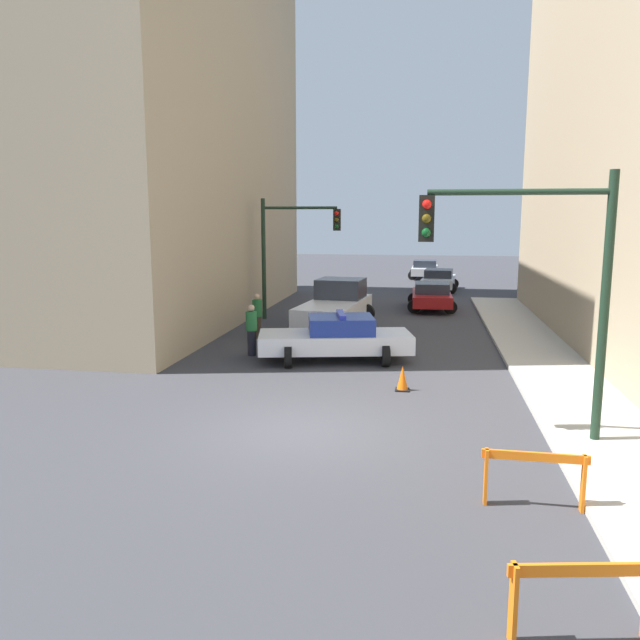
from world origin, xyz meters
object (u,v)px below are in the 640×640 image
object	(u,v)px
parked_car_mid	(439,280)
pedestrian_corner	(257,315)
traffic_cone	(403,378)
police_car	(336,338)
barrier_mid	(535,470)
traffic_light_far	(288,241)
white_truck	(336,305)
parked_car_near	(432,296)
barrier_front	(582,588)
pedestrian_crossing	(252,329)
parked_car_far	(425,269)
traffic_light_near	(543,266)

from	to	relation	value
parked_car_mid	pedestrian_corner	world-z (taller)	pedestrian_corner
pedestrian_corner	traffic_cone	size ratio (longest dim) A/B	2.53
police_car	barrier_mid	size ratio (longest dim) A/B	3.11
traffic_light_far	police_car	distance (m)	8.50
police_car	parked_car_mid	distance (m)	19.42
police_car	pedestrian_corner	size ratio (longest dim) A/B	3.00
white_truck	pedestrian_corner	distance (m)	3.72
parked_car_near	barrier_front	bearing A→B (deg)	-88.08
parked_car_mid	barrier_front	distance (m)	31.59
parked_car_mid	pedestrian_crossing	bearing A→B (deg)	-103.36
parked_car_near	pedestrian_crossing	xyz separation A→B (m)	(-5.82, -11.13, 0.19)
traffic_light_far	police_car	size ratio (longest dim) A/B	1.04
pedestrian_corner	barrier_mid	bearing A→B (deg)	-20.80
barrier_mid	police_car	bearing A→B (deg)	115.21
pedestrian_corner	traffic_cone	distance (m)	8.26
police_car	pedestrian_corner	bearing A→B (deg)	35.55
parked_car_mid	barrier_mid	bearing A→B (deg)	-83.02
traffic_cone	barrier_mid	bearing A→B (deg)	-70.41
traffic_light_far	parked_car_mid	xyz separation A→B (m)	(6.65, 11.66, -2.72)
pedestrian_crossing	parked_car_far	bearing A→B (deg)	12.10
barrier_mid	pedestrian_crossing	bearing A→B (deg)	126.81
traffic_light_far	white_truck	size ratio (longest dim) A/B	0.93
parked_car_mid	pedestrian_crossing	world-z (taller)	pedestrian_crossing
police_car	parked_car_mid	size ratio (longest dim) A/B	1.12
parked_car_near	barrier_mid	xyz separation A→B (m)	(1.39, -20.76, -0.06)
parked_car_mid	traffic_cone	bearing A→B (deg)	-88.29
barrier_front	police_car	bearing A→B (deg)	109.29
traffic_light_far	parked_car_near	world-z (taller)	traffic_light_far
parked_car_far	barrier_mid	distance (m)	36.13
traffic_cone	white_truck	bearing A→B (deg)	108.76
parked_car_near	parked_car_mid	world-z (taller)	same
pedestrian_corner	pedestrian_crossing	bearing A→B (deg)	-41.43
traffic_light_far	pedestrian_corner	bearing A→B (deg)	-92.89
traffic_light_far	barrier_mid	bearing A→B (deg)	-65.79
traffic_light_near	barrier_front	world-z (taller)	traffic_light_near
police_car	white_truck	size ratio (longest dim) A/B	0.89
parked_car_near	barrier_mid	size ratio (longest dim) A/B	2.71
police_car	barrier_mid	distance (m)	10.33
white_truck	barrier_mid	xyz separation A→B (m)	(5.25, -15.14, -0.29)
parked_car_near	parked_car_far	xyz separation A→B (m)	(-0.34, 15.33, 0.00)
barrier_mid	traffic_cone	size ratio (longest dim) A/B	2.44
parked_car_near	pedestrian_crossing	size ratio (longest dim) A/B	2.61
traffic_light_near	white_truck	size ratio (longest dim) A/B	0.93
traffic_light_far	parked_car_near	xyz separation A→B (m)	(6.16, 3.98, -2.72)
traffic_light_near	parked_car_mid	bearing A→B (deg)	93.11
white_truck	parked_car_near	xyz separation A→B (m)	(3.86, 5.62, -0.23)
traffic_light_near	pedestrian_crossing	world-z (taller)	traffic_light_near
traffic_light_far	pedestrian_corner	size ratio (longest dim) A/B	3.13
barrier_mid	traffic_cone	bearing A→B (deg)	109.59
parked_car_mid	parked_car_far	xyz separation A→B (m)	(-0.83, 7.65, 0.00)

